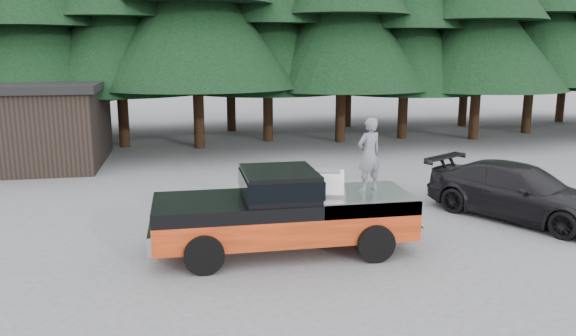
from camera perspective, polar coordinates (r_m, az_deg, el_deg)
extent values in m
plane|color=#505053|center=(12.89, -2.09, -8.75)|extent=(120.00, 120.00, 0.00)
cube|color=black|center=(12.58, -0.90, -1.53)|extent=(1.66, 1.90, 0.59)
cube|color=white|center=(12.75, 4.09, -1.59)|extent=(0.85, 0.77, 0.49)
imported|color=#5B5A62|center=(13.06, 8.24, 1.37)|extent=(0.72, 0.59, 1.71)
imported|color=black|center=(16.59, 22.43, -2.26)|extent=(4.38, 5.45, 1.48)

